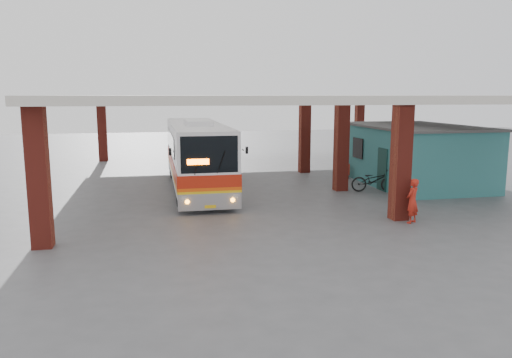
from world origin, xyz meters
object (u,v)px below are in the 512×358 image
Objects in this scene: pedestrian at (412,201)px; red_chair at (346,172)px; motorcycle at (374,180)px; coach_bus at (197,154)px.

red_chair is (1.40, 9.91, -0.44)m from pedestrian.
pedestrian reaches higher than motorcycle.
pedestrian is at bearing -179.44° from motorcycle.
coach_bus is 5.55× the size of motorcycle.
motorcycle is (8.35, -2.74, -1.17)m from coach_bus.
pedestrian is 10.02m from red_chair.
motorcycle is 4.00m from red_chair.
coach_bus reaches higher than pedestrian.
red_chair is (8.50, 1.25, -1.35)m from coach_bus.
coach_bus is 8.86m from motorcycle.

